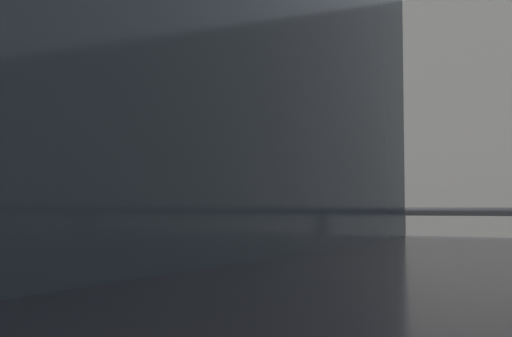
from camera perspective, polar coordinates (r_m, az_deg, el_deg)
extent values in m
cylinder|color=slate|center=(3.01, 6.10, -13.09)|extent=(0.07, 0.07, 1.08)
cylinder|color=slate|center=(2.97, 6.02, 0.07)|extent=(0.16, 0.16, 0.29)
sphere|color=silver|center=(2.99, 6.00, 3.38)|extent=(0.15, 0.15, 0.15)
cube|color=black|center=(2.90, 5.42, 1.42)|extent=(0.09, 0.01, 0.07)
cube|color=green|center=(2.89, 5.43, -0.88)|extent=(0.09, 0.01, 0.09)
cylinder|color=#1E233F|center=(3.35, -4.12, -14.14)|extent=(0.15, 0.15, 0.85)
cube|color=#2D478C|center=(3.23, -2.71, -1.34)|extent=(0.47, 0.29, 0.63)
sphere|color=beige|center=(3.27, -2.69, 6.25)|extent=(0.23, 0.23, 0.23)
cylinder|color=#2D478C|center=(3.40, -6.19, -1.12)|extent=(0.09, 0.09, 0.60)
cylinder|color=#2D478C|center=(3.17, 2.46, 0.11)|extent=(0.14, 0.37, 0.57)
cylinder|color=black|center=(5.12, 12.27, -3.60)|extent=(24.00, 0.06, 0.06)
cylinder|color=black|center=(5.14, 12.33, -8.71)|extent=(24.00, 0.05, 0.05)
cylinder|color=black|center=(6.21, -9.84, -8.26)|extent=(0.06, 0.06, 1.02)
cylinder|color=black|center=(5.14, 12.34, -9.28)|extent=(0.06, 0.06, 1.02)
cube|color=gray|center=(8.40, 18.05, 1.46)|extent=(32.00, 0.50, 3.73)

